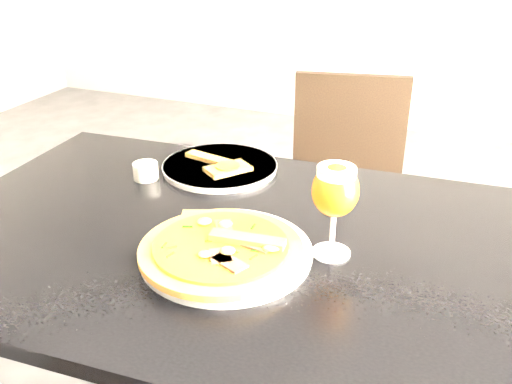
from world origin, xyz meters
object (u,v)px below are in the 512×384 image
at_px(dining_table, 227,271).
at_px(pizza, 222,248).
at_px(beer_glass, 335,191).
at_px(chair_far, 344,196).

height_order(dining_table, pizza, pizza).
xyz_separation_m(dining_table, beer_glass, (0.21, 0.00, 0.22)).
relative_size(dining_table, beer_glass, 7.06).
xyz_separation_m(dining_table, pizza, (0.04, -0.09, 0.12)).
relative_size(dining_table, chair_far, 1.47).
bearing_deg(chair_far, pizza, -102.47).
distance_m(pizza, beer_glass, 0.22).
bearing_deg(dining_table, chair_far, 83.40).
relative_size(chair_far, beer_glass, 4.81).
bearing_deg(beer_glass, pizza, -150.92).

